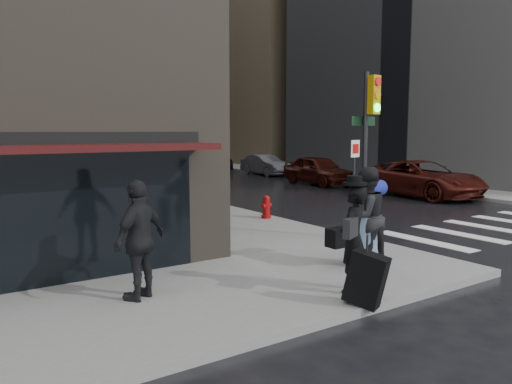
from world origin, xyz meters
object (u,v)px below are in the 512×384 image
Objects in this scene: parked_car_3 at (207,159)px; parked_car_4 at (174,157)px; man_overcoat at (356,245)px; man_jeans at (365,216)px; man_greycoat at (140,240)px; fire_hydrant at (266,208)px; parked_car_5 at (149,153)px; parked_car_1 at (318,170)px; traffic_light at (368,132)px; parked_car_2 at (265,165)px; parked_car_6 at (127,151)px; parked_car_0 at (421,179)px.

parked_car_4 is (0.29, 6.43, -0.10)m from parked_car_3.
man_overcoat is 1.01× the size of man_jeans.
man_greycoat is 8.14m from fire_hydrant.
parked_car_1 is at bearing -94.36° from parked_car_5.
man_jeans is 28.49m from parked_car_3.
traffic_light reaches higher than fire_hydrant.
traffic_light is 26.23m from parked_car_3.
parked_car_4 is at bearing -95.33° from parked_car_5.
fire_hydrant is 0.18× the size of parked_car_2.
parked_car_5 is (9.37, 37.47, -2.16)m from traffic_light.
fire_hydrant is at bearing -138.50° from man_overcoat.
fire_hydrant is at bearing -99.56° from parked_car_6.
man_overcoat is at bearing -145.44° from traffic_light.
parked_car_5 is at bearing 69.23° from traffic_light.
parked_car_5 is at bearing 73.89° from fire_hydrant.
traffic_light is 1.03× the size of parked_car_2.
man_greycoat reaches higher than parked_car_5.
parked_car_3 reaches higher than fire_hydrant.
parked_car_5 is (12.81, 40.48, -0.26)m from man_overcoat.
man_jeans reaches higher than parked_car_1.
man_greycoat is 0.47× the size of traffic_light.
traffic_light is 44.97m from parked_car_6.
man_jeans is 0.48× the size of traffic_light.
man_jeans reaches higher than man_greycoat.
parked_car_3 is at bearing 66.16° from fire_hydrant.
man_overcoat reaches higher than parked_car_5.
parked_car_0 is at bearing -146.95° from man_jeans.
fire_hydrant is 11.91m from parked_car_1.
man_greycoat is 47.84m from parked_car_6.
man_jeans is 0.36× the size of parked_car_3.
parked_car_3 reaches higher than parked_car_1.
parked_car_5 reaches higher than parked_car_2.
parked_car_0 is at bearing 7.91° from fire_hydrant.
parked_car_2 is 6.50m from parked_car_3.
man_overcoat is 0.50× the size of parked_car_2.
parked_car_6 reaches higher than parked_car_2.
parked_car_3 is at bearing -87.02° from parked_car_4.
traffic_light is 1.00× the size of parked_car_4.
parked_car_1 is at bearing -84.42° from parked_car_3.
man_overcoat reaches higher than parked_car_1.
parked_car_1 is at bearing 46.65° from traffic_light.
parked_car_2 reaches higher than fire_hydrant.
man_jeans is (1.53, 1.24, 0.16)m from man_overcoat.
parked_car_6 is (0.80, 32.13, -0.07)m from parked_car_1.
man_overcoat is at bearing -110.51° from parked_car_5.
fire_hydrant is 0.14× the size of parked_car_6.
man_overcoat reaches higher than parked_car_4.
traffic_light is at bearing -147.49° from parked_car_0.
fire_hydrant is (6.26, 5.16, -0.68)m from man_greycoat.
traffic_light is 0.75× the size of parked_car_3.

